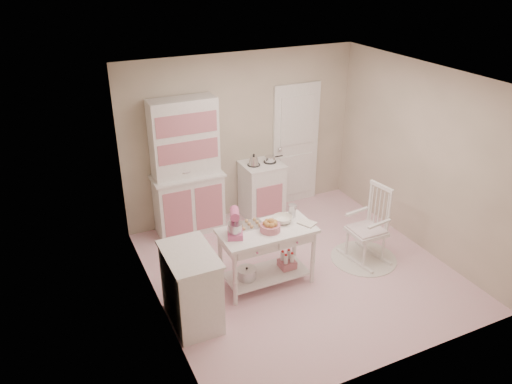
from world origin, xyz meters
The scene contains 14 objects.
room_shell centered at (0.00, 0.00, 1.65)m, with size 3.84×3.84×2.62m.
door centered at (0.95, 1.87, 1.02)m, with size 0.82×0.05×2.04m, color white.
hutch centered at (-0.99, 1.66, 1.04)m, with size 1.06×0.50×2.08m, color white.
stove centered at (0.21, 1.61, 0.46)m, with size 0.62×0.57×0.92m, color white.
base_cabinet centered at (-1.63, -0.35, 0.46)m, with size 0.54×0.84×0.92m, color white.
lace_rug centered at (0.95, -0.15, 0.01)m, with size 0.92×0.92×0.01m, color white.
rocking_chair centered at (0.95, -0.15, 0.55)m, with size 0.48×0.72×1.10m, color white.
work_table centered at (-0.53, -0.07, 0.40)m, with size 1.20×0.60×0.80m, color white.
stand_mixer centered at (-0.95, -0.05, 0.97)m, with size 0.20×0.28×0.34m, color #CF578D.
cookie_tray centered at (-0.68, 0.11, 0.81)m, with size 0.34×0.24×0.02m, color silver.
bread_basket centered at (-0.51, -0.12, 0.85)m, with size 0.25×0.25×0.09m, color #C4707E.
mixing_bowl centered at (-0.27, 0.01, 0.84)m, with size 0.25×0.25×0.08m, color white.
metal_pitcher centered at (-0.09, 0.09, 0.89)m, with size 0.10×0.10×0.17m, color silver.
recipe_book centered at (-0.08, -0.19, 0.81)m, with size 0.16×0.21×0.02m, color white.
Camera 1 is at (-2.93, -4.84, 3.92)m, focal length 35.00 mm.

